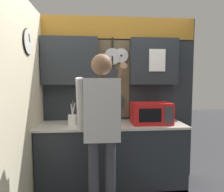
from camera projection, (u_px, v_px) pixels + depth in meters
The scene contains 8 objects.
ground_plane at pixel (112, 188), 2.81m from camera, with size 14.00×14.00×0.00m, color #38383D.
base_cabinet_counter at pixel (112, 157), 2.77m from camera, with size 1.98×0.60×0.93m.
back_wall_unit at pixel (110, 83), 2.96m from camera, with size 2.55×0.22×2.45m.
side_wall at pixel (25, 106), 2.22m from camera, with size 0.07×1.60×2.45m.
microwave at pixel (151, 113), 2.74m from camera, with size 0.54×0.35×0.29m.
knife_block at pixel (89, 117), 2.68m from camera, with size 0.11×0.15×0.29m.
utensil_crock at pixel (72, 119), 2.66m from camera, with size 0.12×0.12×0.35m.
person at pixel (102, 122), 2.14m from camera, with size 0.54×0.63×1.80m.
Camera 1 is at (-0.23, -2.69, 1.53)m, focal length 32.00 mm.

